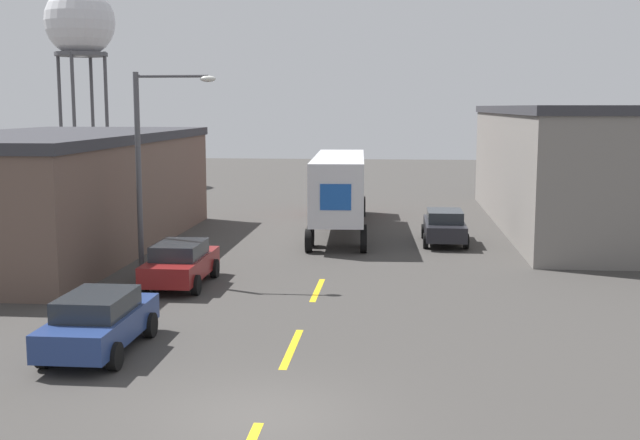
{
  "coord_description": "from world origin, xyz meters",
  "views": [
    {
      "loc": [
        2.65,
        -15.21,
        6.18
      ],
      "look_at": [
        -0.26,
        14.78,
        1.91
      ],
      "focal_mm": 45.0,
      "sensor_mm": 36.0,
      "label": 1
    }
  ],
  "objects_px": {
    "parked_car_right_far": "(444,226)",
    "street_lamp": "(149,158)",
    "semi_truck": "(340,184)",
    "parked_car_left_far": "(181,263)",
    "parked_car_left_near": "(99,321)",
    "water_tower": "(80,24)"
  },
  "relations": [
    {
      "from": "semi_truck",
      "to": "water_tower",
      "type": "distance_m",
      "value": 34.44
    },
    {
      "from": "parked_car_left_near",
      "to": "water_tower",
      "type": "height_order",
      "value": "water_tower"
    },
    {
      "from": "semi_truck",
      "to": "street_lamp",
      "type": "relative_size",
      "value": 1.96
    },
    {
      "from": "parked_car_left_far",
      "to": "parked_car_right_far",
      "type": "height_order",
      "value": "same"
    },
    {
      "from": "street_lamp",
      "to": "parked_car_right_far",
      "type": "bearing_deg",
      "value": 37.86
    },
    {
      "from": "water_tower",
      "to": "parked_car_left_near",
      "type": "bearing_deg",
      "value": -67.92
    },
    {
      "from": "parked_car_right_far",
      "to": "parked_car_left_near",
      "type": "bearing_deg",
      "value": -119.06
    },
    {
      "from": "semi_truck",
      "to": "street_lamp",
      "type": "bearing_deg",
      "value": -118.87
    },
    {
      "from": "parked_car_right_far",
      "to": "street_lamp",
      "type": "xyz_separation_m",
      "value": [
        -10.98,
        -8.54,
        3.56
      ]
    },
    {
      "from": "parked_car_left_far",
      "to": "street_lamp",
      "type": "relative_size",
      "value": 0.6
    },
    {
      "from": "parked_car_left_far",
      "to": "street_lamp",
      "type": "height_order",
      "value": "street_lamp"
    },
    {
      "from": "semi_truck",
      "to": "water_tower",
      "type": "height_order",
      "value": "water_tower"
    },
    {
      "from": "parked_car_left_near",
      "to": "parked_car_right_far",
      "type": "bearing_deg",
      "value": 60.94
    },
    {
      "from": "semi_truck",
      "to": "parked_car_left_far",
      "type": "relative_size",
      "value": 3.26
    },
    {
      "from": "parked_car_left_near",
      "to": "street_lamp",
      "type": "height_order",
      "value": "street_lamp"
    },
    {
      "from": "parked_car_right_far",
      "to": "street_lamp",
      "type": "bearing_deg",
      "value": -142.14
    },
    {
      "from": "parked_car_left_near",
      "to": "water_tower",
      "type": "relative_size",
      "value": 0.28
    },
    {
      "from": "parked_car_left_far",
      "to": "parked_car_left_near",
      "type": "xyz_separation_m",
      "value": [
        0.0,
        -7.67,
        0.0
      ]
    },
    {
      "from": "parked_car_left_far",
      "to": "water_tower",
      "type": "height_order",
      "value": "water_tower"
    },
    {
      "from": "parked_car_right_far",
      "to": "street_lamp",
      "type": "distance_m",
      "value": 14.36
    },
    {
      "from": "parked_car_left_far",
      "to": "parked_car_left_near",
      "type": "bearing_deg",
      "value": -90.0
    },
    {
      "from": "water_tower",
      "to": "street_lamp",
      "type": "height_order",
      "value": "water_tower"
    }
  ]
}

